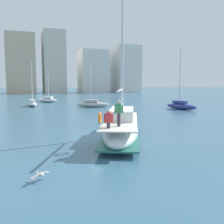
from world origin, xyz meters
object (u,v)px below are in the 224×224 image
Objects in this scene: moored_catamaran at (93,104)px; moored_sloop_near at (32,103)px; main_sailboat at (121,127)px; moored_sloop_far at (47,100)px; seagull at (40,174)px; moored_ketch_distant at (181,105)px.

moored_sloop_near is at bearing 152.50° from moored_catamaran.
main_sailboat is 2.01× the size of moored_sloop_far.
moored_sloop_near is at bearing -111.02° from moored_sloop_far.
seagull is (-4.22, -44.29, -0.25)m from moored_sloop_far.
main_sailboat is 17.03× the size of seagull.
main_sailboat reaches higher than moored_sloop_far.
moored_catamaran is (6.25, -13.71, 0.02)m from moored_sloop_far.
moored_catamaran is (9.60, -5.00, 0.01)m from moored_sloop_near.
seagull is (-22.49, -22.71, -0.32)m from moored_ketch_distant.
moored_sloop_far is at bearing 68.98° from moored_sloop_near.
moored_sloop_far is (3.35, 8.71, -0.00)m from moored_sloop_near.
main_sailboat is 1.51× the size of moored_ketch_distant.
moored_ketch_distant is at bearing -33.22° from moored_catamaran.
moored_catamaran is at bearing -27.50° from moored_sloop_near.
main_sailboat is 29.88m from moored_sloop_near.
moored_ketch_distant is (18.27, -21.58, 0.07)m from moored_sloop_far.
seagull is (-10.47, -30.58, -0.26)m from moored_catamaran.
moored_sloop_far reaches higher than seagull.
moored_sloop_far is (-1.81, 38.14, -0.37)m from main_sailboat.
moored_catamaran reaches higher than seagull.
moored_ketch_distant reaches higher than moored_sloop_far.
main_sailboat reaches higher than moored_catamaran.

